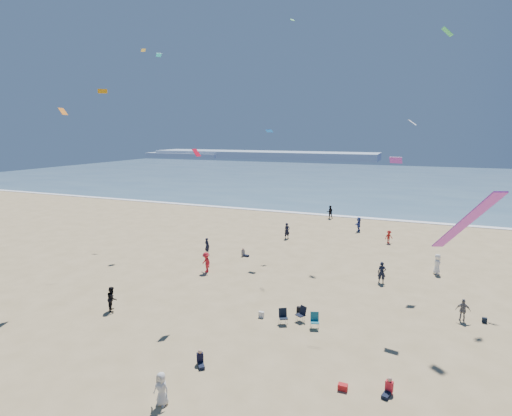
% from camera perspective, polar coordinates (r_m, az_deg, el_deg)
% --- Properties ---
extents(ground, '(220.00, 220.00, 0.00)m').
position_cam_1_polar(ground, '(20.51, -15.22, -25.86)').
color(ground, tan).
rests_on(ground, ground).
extents(ocean, '(220.00, 100.00, 0.06)m').
position_cam_1_polar(ocean, '(109.05, 16.36, 3.91)').
color(ocean, '#476B84').
rests_on(ocean, ground).
extents(surf_line, '(220.00, 1.20, 0.08)m').
position_cam_1_polar(surf_line, '(60.03, 11.50, -1.11)').
color(surf_line, white).
rests_on(surf_line, ground).
extents(headland_far, '(110.00, 20.00, 3.20)m').
position_cam_1_polar(headland_far, '(196.25, 0.88, 7.63)').
color(headland_far, '#7A8EA8').
rests_on(headland_far, ground).
extents(headland_near, '(40.00, 14.00, 2.00)m').
position_cam_1_polar(headland_near, '(209.65, -9.97, 7.50)').
color(headland_near, '#7A8EA8').
rests_on(headland_near, ground).
extents(standing_flyers, '(28.29, 44.08, 1.89)m').
position_cam_1_polar(standing_flyers, '(38.24, 4.95, -6.40)').
color(standing_flyers, black).
rests_on(standing_flyers, ground).
extents(seated_group, '(15.79, 30.48, 0.84)m').
position_cam_1_polar(seated_group, '(21.61, -4.93, -22.04)').
color(seated_group, silver).
rests_on(seated_group, ground).
extents(chair_cluster, '(2.78, 1.62, 1.00)m').
position_cam_1_polar(chair_cluster, '(26.54, 6.22, -15.27)').
color(chair_cluster, black).
rests_on(chair_cluster, ground).
extents(white_tote, '(0.35, 0.20, 0.40)m').
position_cam_1_polar(white_tote, '(27.46, 0.77, -14.97)').
color(white_tote, silver).
rests_on(white_tote, ground).
extents(black_backpack, '(0.30, 0.22, 0.38)m').
position_cam_1_polar(black_backpack, '(28.34, 6.16, -14.21)').
color(black_backpack, black).
rests_on(black_backpack, ground).
extents(cooler, '(0.45, 0.30, 0.30)m').
position_cam_1_polar(cooler, '(21.28, 12.29, -23.72)').
color(cooler, red).
rests_on(cooler, ground).
extents(navy_bag, '(0.28, 0.18, 0.34)m').
position_cam_1_polar(navy_bag, '(30.60, 29.85, -13.73)').
color(navy_bag, black).
rests_on(navy_bag, ground).
extents(kites_aloft, '(42.07, 36.39, 26.79)m').
position_cam_1_polar(kites_aloft, '(25.64, 20.19, 15.87)').
color(kites_aloft, '#451B98').
rests_on(kites_aloft, ground).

